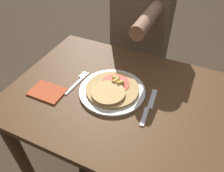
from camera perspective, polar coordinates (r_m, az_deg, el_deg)
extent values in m
cube|color=brown|center=(0.98, 2.46, -3.01)|extent=(1.00, 0.72, 0.03)
cylinder|color=brown|center=(1.31, -22.58, -16.98)|extent=(0.06, 0.06, 0.70)
cylinder|color=brown|center=(1.57, -8.44, -0.65)|extent=(0.06, 0.06, 0.70)
cylinder|color=brown|center=(1.43, 23.70, -10.65)|extent=(0.06, 0.06, 0.70)
cylinder|color=silver|center=(0.97, 0.00, -1.44)|extent=(0.29, 0.29, 0.01)
cylinder|color=tan|center=(0.96, 0.00, -0.88)|extent=(0.24, 0.24, 0.01)
cylinder|color=#B22D1E|center=(0.98, 0.86, 0.72)|extent=(0.13, 0.13, 0.00)
cylinder|color=tan|center=(0.93, -0.98, -1.70)|extent=(0.15, 0.15, 0.01)
cylinder|color=gold|center=(0.99, 1.03, 2.11)|extent=(0.03, 0.02, 0.02)
cylinder|color=gold|center=(0.97, 2.15, 0.81)|extent=(0.04, 0.04, 0.02)
cylinder|color=gold|center=(0.98, 0.97, 1.36)|extent=(0.03, 0.04, 0.02)
cube|color=silver|center=(1.02, -9.89, 0.00)|extent=(0.02, 0.13, 0.00)
cube|color=silver|center=(1.07, -7.42, 2.85)|extent=(0.03, 0.05, 0.00)
cube|color=silver|center=(0.89, 8.47, -7.91)|extent=(0.03, 0.10, 0.00)
cube|color=silver|center=(0.96, 10.53, -3.28)|extent=(0.03, 0.12, 0.00)
cube|color=#C6512D|center=(1.01, -16.54, -1.50)|extent=(0.15, 0.11, 0.01)
cylinder|color=#2D2D38|center=(1.71, 3.86, 0.05)|extent=(0.11, 0.11, 0.54)
cylinder|color=#2D2D38|center=(1.67, 8.52, -1.36)|extent=(0.11, 0.11, 0.54)
cube|color=#75604C|center=(1.38, 7.91, 16.51)|extent=(0.33, 0.22, 0.57)
cylinder|color=#8E664C|center=(1.07, 9.11, 16.82)|extent=(0.07, 0.30, 0.07)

